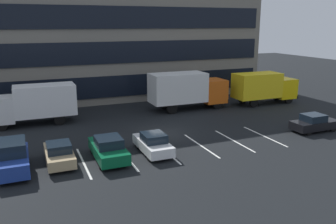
% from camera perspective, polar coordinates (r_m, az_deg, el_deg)
% --- Properties ---
extents(ground_plane, '(120.00, 120.00, 0.00)m').
position_cam_1_polar(ground_plane, '(28.53, -0.88, -3.34)').
color(ground_plane, black).
extents(office_building, '(35.16, 13.03, 14.40)m').
position_cam_1_polar(office_building, '(44.39, -9.75, 12.22)').
color(office_building, slate).
rests_on(office_building, ground_plane).
extents(lot_markings, '(14.14, 5.40, 0.01)m').
position_cam_1_polar(lot_markings, '(25.08, 2.50, -5.86)').
color(lot_markings, silver).
rests_on(lot_markings, ground_plane).
extents(box_truck_yellow_all, '(7.34, 2.43, 3.40)m').
position_cam_1_polar(box_truck_yellow_all, '(39.68, 15.29, 4.02)').
color(box_truck_yellow_all, yellow).
rests_on(box_truck_yellow_all, ground_plane).
extents(box_truck_white, '(7.39, 2.45, 3.42)m').
position_cam_1_polar(box_truck_white, '(32.46, -20.92, 1.40)').
color(box_truck_white, white).
rests_on(box_truck_white, ground_plane).
extents(box_truck_orange, '(8.12, 2.69, 3.77)m').
position_cam_1_polar(box_truck_orange, '(35.81, 3.11, 3.77)').
color(box_truck_orange, '#D85914').
rests_on(box_truck_orange, ground_plane).
extents(sedan_tan, '(1.64, 3.91, 1.40)m').
position_cam_1_polar(sedan_tan, '(23.24, -17.25, -6.45)').
color(sedan_tan, tan).
rests_on(sedan_tan, ground_plane).
extents(sedan_forest, '(1.82, 4.35, 1.56)m').
position_cam_1_polar(sedan_forest, '(23.13, -9.66, -5.89)').
color(sedan_forest, '#0C5933').
rests_on(sedan_forest, ground_plane).
extents(sedan_white, '(1.67, 3.98, 1.43)m').
position_cam_1_polar(sedan_white, '(23.97, -2.45, -5.12)').
color(sedan_white, white).
rests_on(sedan_white, ground_plane).
extents(sedan_black, '(3.98, 1.67, 1.43)m').
position_cam_1_polar(sedan_black, '(31.11, 22.65, -1.68)').
color(sedan_black, black).
rests_on(sedan_black, ground_plane).
extents(suv_navy, '(1.77, 4.17, 1.89)m').
position_cam_1_polar(suv_navy, '(22.84, -23.89, -6.75)').
color(suv_navy, navy).
rests_on(suv_navy, ground_plane).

